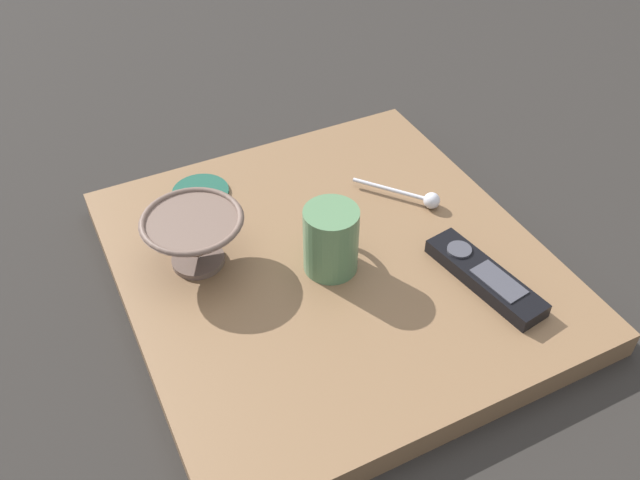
# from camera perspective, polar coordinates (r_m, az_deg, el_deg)

# --- Properties ---
(ground_plane) EXTENTS (6.00, 6.00, 0.00)m
(ground_plane) POSITION_cam_1_polar(r_m,az_deg,el_deg) (0.94, 0.94, -3.14)
(ground_plane) COLOR black
(table) EXTENTS (0.57, 0.54, 0.04)m
(table) POSITION_cam_1_polar(r_m,az_deg,el_deg) (0.92, 0.96, -2.30)
(table) COLOR brown
(table) RESTS_ON ground
(cereal_bowl) EXTENTS (0.13, 0.13, 0.08)m
(cereal_bowl) POSITION_cam_1_polar(r_m,az_deg,el_deg) (0.89, -10.58, 0.17)
(cereal_bowl) COLOR brown
(cereal_bowl) RESTS_ON table
(coffee_mug) EXTENTS (0.10, 0.07, 0.09)m
(coffee_mug) POSITION_cam_1_polar(r_m,az_deg,el_deg) (0.87, 0.92, 0.11)
(coffee_mug) COLOR #4C724C
(coffee_mug) RESTS_ON table
(teaspoon) EXTENTS (0.11, 0.09, 0.02)m
(teaspoon) POSITION_cam_1_polar(r_m,az_deg,el_deg) (1.00, 8.65, 3.54)
(teaspoon) COLOR silver
(teaspoon) RESTS_ON table
(tv_remote_near) EXTENTS (0.18, 0.07, 0.02)m
(tv_remote_near) POSITION_cam_1_polar(r_m,az_deg,el_deg) (0.89, 13.78, -3.03)
(tv_remote_near) COLOR black
(tv_remote_near) RESTS_ON table
(drink_coaster) EXTENTS (0.09, 0.09, 0.01)m
(drink_coaster) POSITION_cam_1_polar(r_m,az_deg,el_deg) (1.03, -10.09, 4.04)
(drink_coaster) COLOR #194738
(drink_coaster) RESTS_ON table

